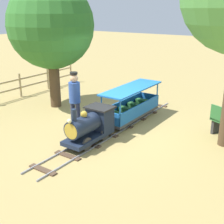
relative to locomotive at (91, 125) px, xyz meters
name	(u,v)px	position (x,y,z in m)	size (l,w,h in m)	color
ground_plane	(114,130)	(0.00, -1.04, -0.48)	(60.00, 60.00, 0.00)	#A38C51
track	(114,129)	(0.00, -1.04, -0.47)	(0.70, 6.05, 0.04)	gray
locomotive	(91,125)	(0.00, 0.00, 0.00)	(0.66, 1.45, 1.01)	#192338
passenger_car	(131,107)	(0.00, -1.94, -0.06)	(0.76, 2.35, 0.97)	#3F3F3F
conductor_person	(75,97)	(0.85, -0.42, 0.47)	(0.30, 0.30, 1.62)	#282D47
oak_tree_far	(51,26)	(2.83, -1.67, 2.17)	(2.75, 2.75, 4.05)	#4C3823
fence_section	(4,88)	(4.74, -1.04, 0.00)	(0.08, 7.13, 0.90)	tan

